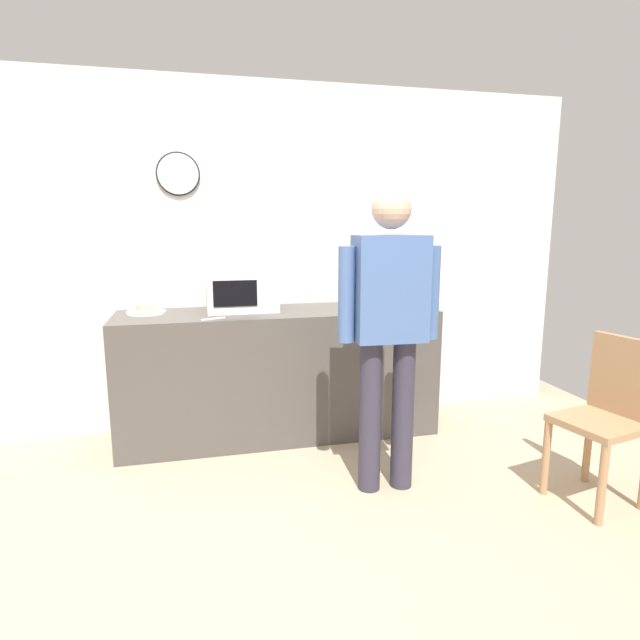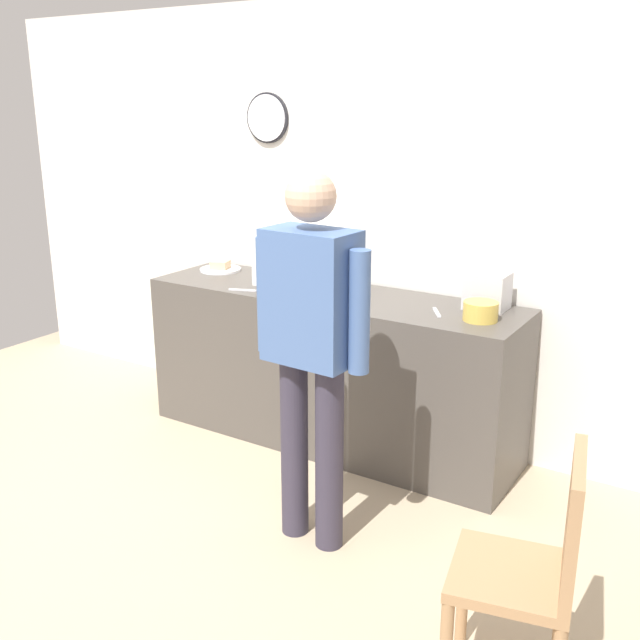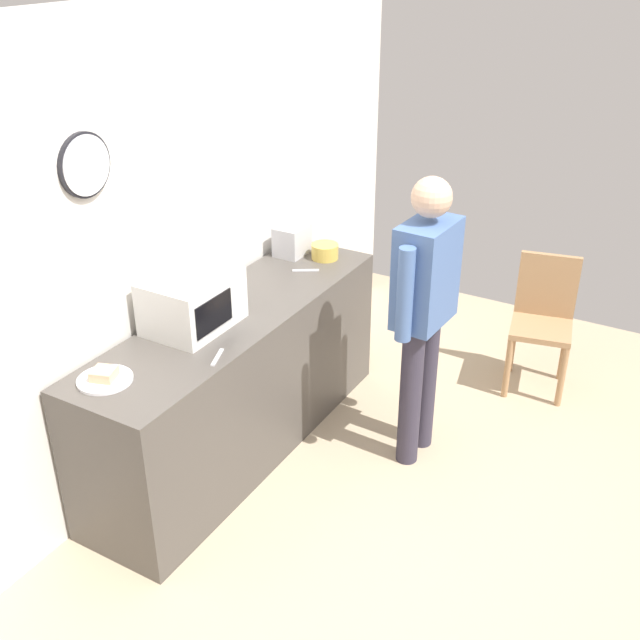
{
  "view_description": "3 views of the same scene",
  "coord_description": "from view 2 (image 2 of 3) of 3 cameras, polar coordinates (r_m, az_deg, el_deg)",
  "views": [
    {
      "loc": [
        -0.36,
        -2.46,
        1.56
      ],
      "look_at": [
        0.42,
        0.77,
        0.94
      ],
      "focal_mm": 29.17,
      "sensor_mm": 36.0,
      "label": 1
    },
    {
      "loc": [
        2.38,
        -2.33,
        2.04
      ],
      "look_at": [
        0.51,
        0.65,
        0.96
      ],
      "focal_mm": 41.27,
      "sensor_mm": 36.0,
      "label": 2
    },
    {
      "loc": [
        -2.86,
        -1.12,
        2.9
      ],
      "look_at": [
        0.43,
        0.78,
        0.91
      ],
      "focal_mm": 42.4,
      "sensor_mm": 36.0,
      "label": 3
    }
  ],
  "objects": [
    {
      "name": "ground_plane",
      "position": [
        3.9,
        -11.86,
        -14.91
      ],
      "size": [
        6.0,
        6.0,
        0.0
      ],
      "primitive_type": "plane",
      "color": "tan"
    },
    {
      "name": "back_wall",
      "position": [
        4.66,
        0.92,
        7.84
      ],
      "size": [
        5.4,
        0.13,
        2.6
      ],
      "color": "silver",
      "rests_on": "ground_plane"
    },
    {
      "name": "kitchen_counter",
      "position": [
        4.44,
        0.82,
        -3.76
      ],
      "size": [
        2.29,
        0.62,
        0.94
      ],
      "primitive_type": "cube",
      "color": "#4C4742",
      "rests_on": "ground_plane"
    },
    {
      "name": "microwave",
      "position": [
        4.47,
        -1.31,
        4.65
      ],
      "size": [
        0.5,
        0.39,
        0.3
      ],
      "color": "silver",
      "rests_on": "kitchen_counter"
    },
    {
      "name": "sandwich_plate",
      "position": [
        4.91,
        -7.74,
        4.03
      ],
      "size": [
        0.27,
        0.27,
        0.06
      ],
      "color": "white",
      "rests_on": "kitchen_counter"
    },
    {
      "name": "salad_bowl",
      "position": [
        3.85,
        12.35,
        0.68
      ],
      "size": [
        0.18,
        0.18,
        0.1
      ],
      "primitive_type": "cylinder",
      "color": "gold",
      "rests_on": "kitchen_counter"
    },
    {
      "name": "toaster",
      "position": [
        4.06,
        12.84,
        2.22
      ],
      "size": [
        0.22,
        0.18,
        0.2
      ],
      "primitive_type": "cube",
      "color": "silver",
      "rests_on": "kitchen_counter"
    },
    {
      "name": "fork_utensil",
      "position": [
        4.38,
        -6.02,
        2.33
      ],
      "size": [
        0.17,
        0.08,
        0.01
      ],
      "primitive_type": "cube",
      "rotation": [
        0.0,
        0.0,
        0.35
      ],
      "color": "silver",
      "rests_on": "kitchen_counter"
    },
    {
      "name": "spoon_utensil",
      "position": [
        3.95,
        9.04,
        0.58
      ],
      "size": [
        0.11,
        0.15,
        0.01
      ],
      "primitive_type": "cube",
      "rotation": [
        0.0,
        0.0,
        2.14
      ],
      "color": "silver",
      "rests_on": "kitchen_counter"
    },
    {
      "name": "person_standing",
      "position": [
        3.25,
        -0.69,
        -1.14
      ],
      "size": [
        0.59,
        0.26,
        1.75
      ],
      "color": "#332E3F",
      "rests_on": "ground_plane"
    },
    {
      "name": "wooden_chair",
      "position": [
        2.7,
        16.32,
        -17.89
      ],
      "size": [
        0.47,
        0.47,
        0.94
      ],
      "color": "#A87F56",
      "rests_on": "ground_plane"
    }
  ]
}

